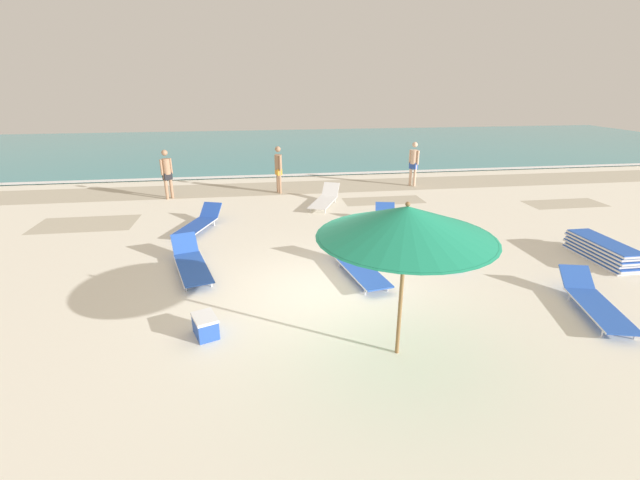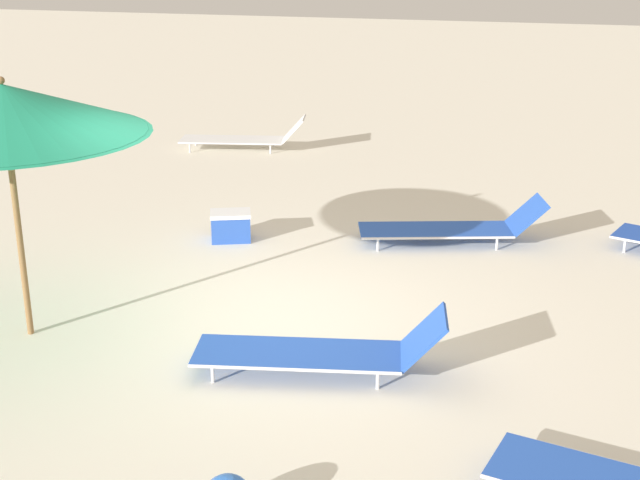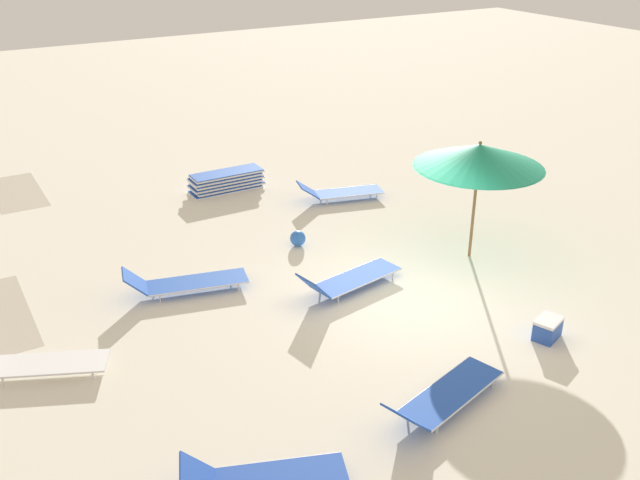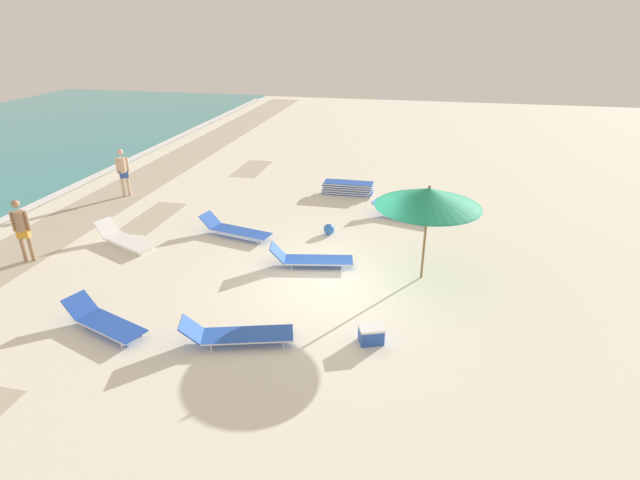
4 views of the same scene
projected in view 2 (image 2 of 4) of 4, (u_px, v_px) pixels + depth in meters
ground_plane at (252, 332)px, 8.82m from camera, size 60.00×60.00×0.16m
beach_umbrella at (4, 110)px, 7.88m from camera, size 2.58×2.58×2.48m
sun_lounger_near_water_left at (453, 227)px, 10.97m from camera, size 1.20×2.34×0.57m
sun_lounger_mid_beach_solo at (245, 138)px, 15.55m from camera, size 1.00×2.26×0.59m
sun_lounger_mid_beach_pair_a at (323, 350)px, 7.78m from camera, size 0.98×2.27×0.59m
cooler_box at (231, 226)px, 11.09m from camera, size 0.51×0.59×0.37m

